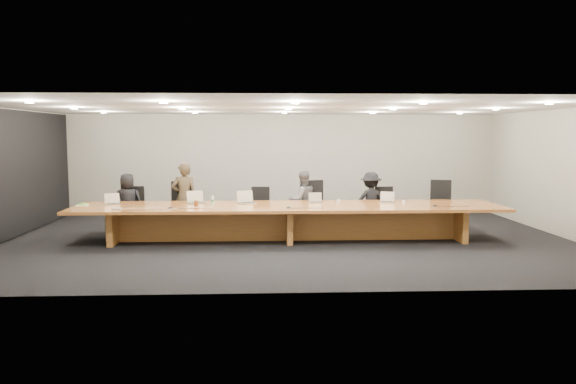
# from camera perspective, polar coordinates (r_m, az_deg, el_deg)

# --- Properties ---
(ground) EXTENTS (12.00, 12.00, 0.00)m
(ground) POSITION_cam_1_polar(r_m,az_deg,el_deg) (11.99, 0.07, -4.91)
(ground) COLOR black
(ground) RESTS_ON ground
(back_wall) EXTENTS (12.00, 0.02, 2.80)m
(back_wall) POSITION_cam_1_polar(r_m,az_deg,el_deg) (15.80, -0.63, 2.81)
(back_wall) COLOR beige
(back_wall) RESTS_ON ground
(left_wall_panel) EXTENTS (0.08, 7.84, 2.74)m
(left_wall_panel) POSITION_cam_1_polar(r_m,az_deg,el_deg) (12.96, -27.18, 1.37)
(left_wall_panel) COLOR black
(left_wall_panel) RESTS_ON ground
(conference_table) EXTENTS (9.00, 1.80, 0.75)m
(conference_table) POSITION_cam_1_polar(r_m,az_deg,el_deg) (11.90, 0.07, -2.44)
(conference_table) COLOR brown
(conference_table) RESTS_ON ground
(chair_far_left) EXTENTS (0.56, 0.56, 1.07)m
(chair_far_left) POSITION_cam_1_polar(r_m,az_deg,el_deg) (13.39, -15.50, -1.67)
(chair_far_left) COLOR black
(chair_far_left) RESTS_ON ground
(chair_left) EXTENTS (0.76, 0.76, 1.18)m
(chair_left) POSITION_cam_1_polar(r_m,az_deg,el_deg) (13.17, -11.24, -1.45)
(chair_left) COLOR black
(chair_left) RESTS_ON ground
(chair_mid_left) EXTENTS (0.57, 0.57, 1.03)m
(chair_mid_left) POSITION_cam_1_polar(r_m,az_deg,el_deg) (13.17, -2.88, -1.67)
(chair_mid_left) COLOR black
(chair_mid_left) RESTS_ON ground
(chair_mid_right) EXTENTS (0.77, 0.77, 1.19)m
(chair_mid_right) POSITION_cam_1_polar(r_m,az_deg,el_deg) (13.21, 3.01, -1.31)
(chair_mid_right) COLOR black
(chair_mid_right) RESTS_ON ground
(chair_right) EXTENTS (0.57, 0.57, 1.03)m
(chair_right) POSITION_cam_1_polar(r_m,az_deg,el_deg) (13.37, 9.94, -1.63)
(chair_right) COLOR black
(chair_right) RESTS_ON ground
(chair_far_right) EXTENTS (0.76, 0.76, 1.17)m
(chair_far_right) POSITION_cam_1_polar(r_m,az_deg,el_deg) (13.89, 15.21, -1.18)
(chair_far_right) COLOR black
(chair_far_right) RESTS_ON ground
(person_a) EXTENTS (0.69, 0.47, 1.36)m
(person_a) POSITION_cam_1_polar(r_m,az_deg,el_deg) (13.37, -15.97, -1.06)
(person_a) COLOR black
(person_a) RESTS_ON ground
(person_b) EXTENTS (0.66, 0.52, 1.60)m
(person_b) POSITION_cam_1_polar(r_m,az_deg,el_deg) (13.15, -10.51, -0.53)
(person_b) COLOR #352C1D
(person_b) RESTS_ON ground
(person_c) EXTENTS (0.83, 0.74, 1.41)m
(person_c) POSITION_cam_1_polar(r_m,az_deg,el_deg) (13.10, 1.48, -0.87)
(person_c) COLOR #545456
(person_c) RESTS_ON ground
(person_d) EXTENTS (0.90, 0.54, 1.36)m
(person_d) POSITION_cam_1_polar(r_m,az_deg,el_deg) (13.33, 8.40, -0.91)
(person_d) COLOR black
(person_d) RESTS_ON ground
(laptop_a) EXTENTS (0.37, 0.32, 0.24)m
(laptop_a) POSITION_cam_1_polar(r_m,az_deg,el_deg) (12.56, -17.38, -0.67)
(laptop_a) COLOR #BFAC92
(laptop_a) RESTS_ON conference_table
(laptop_b) EXTENTS (0.44, 0.39, 0.28)m
(laptop_b) POSITION_cam_1_polar(r_m,az_deg,el_deg) (12.28, -9.26, -0.52)
(laptop_b) COLOR tan
(laptop_b) RESTS_ON conference_table
(laptop_c) EXTENTS (0.44, 0.39, 0.29)m
(laptop_c) POSITION_cam_1_polar(r_m,az_deg,el_deg) (12.16, -4.17, -0.52)
(laptop_c) COLOR #BAAE8E
(laptop_c) RESTS_ON conference_table
(laptop_d) EXTENTS (0.31, 0.24, 0.23)m
(laptop_d) POSITION_cam_1_polar(r_m,az_deg,el_deg) (12.28, 2.88, -0.58)
(laptop_d) COLOR #C6B397
(laptop_d) RESTS_ON conference_table
(laptop_e) EXTENTS (0.38, 0.33, 0.24)m
(laptop_e) POSITION_cam_1_polar(r_m,az_deg,el_deg) (12.49, 9.97, -0.51)
(laptop_e) COLOR #BBA88F
(laptop_e) RESTS_ON conference_table
(water_bottle) EXTENTS (0.08, 0.08, 0.20)m
(water_bottle) POSITION_cam_1_polar(r_m,az_deg,el_deg) (11.96, -7.67, -0.87)
(water_bottle) COLOR silver
(water_bottle) RESTS_ON conference_table
(amber_mug) EXTENTS (0.10, 0.10, 0.11)m
(amber_mug) POSITION_cam_1_polar(r_m,az_deg,el_deg) (11.91, -9.30, -1.13)
(amber_mug) COLOR brown
(amber_mug) RESTS_ON conference_table
(paper_cup_near) EXTENTS (0.09, 0.09, 0.09)m
(paper_cup_near) POSITION_cam_1_polar(r_m,az_deg,el_deg) (12.12, 5.16, -1.00)
(paper_cup_near) COLOR silver
(paper_cup_near) RESTS_ON conference_table
(paper_cup_far) EXTENTS (0.08, 0.08, 0.08)m
(paper_cup_far) POSITION_cam_1_polar(r_m,az_deg,el_deg) (12.26, 11.68, -1.05)
(paper_cup_far) COLOR white
(paper_cup_far) RESTS_ON conference_table
(notepad) EXTENTS (0.24, 0.20, 0.01)m
(notepad) POSITION_cam_1_polar(r_m,az_deg,el_deg) (12.58, -20.18, -1.27)
(notepad) COLOR white
(notepad) RESTS_ON conference_table
(lime_gadget) EXTENTS (0.18, 0.14, 0.03)m
(lime_gadget) POSITION_cam_1_polar(r_m,az_deg,el_deg) (12.58, -20.14, -1.18)
(lime_gadget) COLOR #67CD36
(lime_gadget) RESTS_ON notepad
(av_box) EXTENTS (0.19, 0.15, 0.03)m
(av_box) POSITION_cam_1_polar(r_m,az_deg,el_deg) (11.70, -16.99, -1.64)
(av_box) COLOR silver
(av_box) RESTS_ON conference_table
(mic_left) EXTENTS (0.14, 0.14, 0.03)m
(mic_left) POSITION_cam_1_polar(r_m,az_deg,el_deg) (11.61, -11.87, -1.56)
(mic_left) COLOR black
(mic_left) RESTS_ON conference_table
(mic_center) EXTENTS (0.15, 0.15, 0.03)m
(mic_center) POSITION_cam_1_polar(r_m,az_deg,el_deg) (11.42, 0.07, -1.56)
(mic_center) COLOR black
(mic_center) RESTS_ON conference_table
(mic_right) EXTENTS (0.13, 0.13, 0.03)m
(mic_right) POSITION_cam_1_polar(r_m,az_deg,el_deg) (12.09, 14.69, -1.34)
(mic_right) COLOR black
(mic_right) RESTS_ON conference_table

